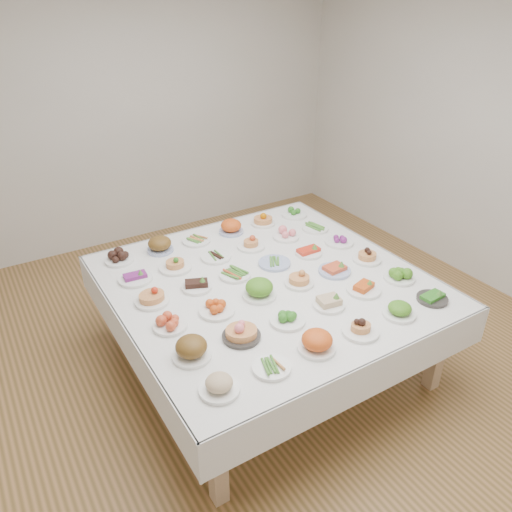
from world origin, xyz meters
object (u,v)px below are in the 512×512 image
display_table (267,288)px  dish_35 (294,213)px  dish_0 (219,384)px  dish_18 (151,294)px

display_table → dish_35: (0.83, 0.82, 0.10)m
dish_0 → dish_35: 2.33m
display_table → dish_18: (-0.82, 0.16, 0.14)m
display_table → dish_18: dish_18 is taller
display_table → dish_0: dish_0 is taller
display_table → dish_18: bearing=168.6°
display_table → dish_0: 1.17m
dish_35 → dish_0: bearing=-135.2°
dish_0 → dish_35: dish_0 is taller
dish_0 → dish_18: dish_18 is taller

